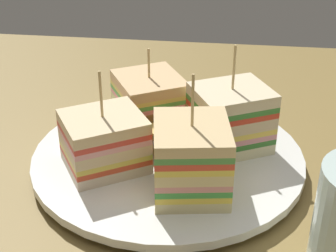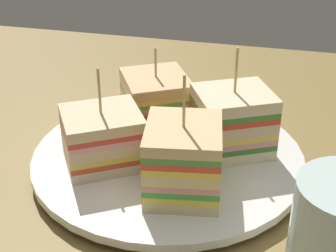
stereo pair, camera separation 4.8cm
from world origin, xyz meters
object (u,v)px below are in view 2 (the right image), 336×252
plate (168,158)px  sandwich_wedge_1 (232,122)px  chip_pile (176,140)px  sandwich_wedge_2 (156,101)px  sandwich_wedge_3 (103,138)px  sandwich_wedge_0 (183,159)px

plate → sandwich_wedge_1: sandwich_wedge_1 is taller
plate → chip_pile: (-0.75, -0.21, 2.03)cm
sandwich_wedge_2 → sandwich_wedge_3: size_ratio=0.97×
sandwich_wedge_1 → sandwich_wedge_3: 12.35cm
sandwich_wedge_0 → sandwich_wedge_2: sandwich_wedge_0 is taller
sandwich_wedge_1 → chip_pile: 5.65cm
sandwich_wedge_2 → sandwich_wedge_1: bearing=38.6°
plate → chip_pile: bearing=-164.1°
sandwich_wedge_0 → chip_pile: (1.94, -5.79, -1.68)cm
sandwich_wedge_1 → sandwich_wedge_3: (11.25, 5.06, -0.52)cm
sandwich_wedge_0 → sandwich_wedge_2: size_ratio=1.17×
sandwich_wedge_1 → sandwich_wedge_2: 9.14cm
sandwich_wedge_0 → sandwich_wedge_3: (8.15, -2.66, -0.55)cm
plate → sandwich_wedge_0: 7.22cm
sandwich_wedge_0 → chip_pile: bearing=9.5°
plate → sandwich_wedge_0: size_ratio=2.43×
sandwich_wedge_3 → sandwich_wedge_2: bearing=40.3°
sandwich_wedge_3 → sandwich_wedge_1: bearing=-7.3°
plate → sandwich_wedge_0: sandwich_wedge_0 is taller
plate → sandwich_wedge_3: 6.94cm
plate → sandwich_wedge_2: sandwich_wedge_2 is taller
sandwich_wedge_2 → chip_pile: (-3.42, 5.36, -1.27)cm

